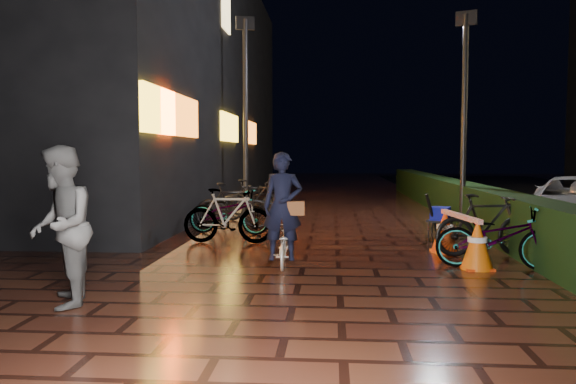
# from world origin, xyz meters

# --- Properties ---
(ground) EXTENTS (80.00, 80.00, 0.00)m
(ground) POSITION_xyz_m (0.00, 0.00, 0.00)
(ground) COLOR #381911
(ground) RESTS_ON ground
(hedge) EXTENTS (0.70, 20.00, 1.00)m
(hedge) POSITION_xyz_m (3.30, 8.00, 0.50)
(hedge) COLOR black
(hedge) RESTS_ON ground
(bystander_person) EXTENTS (1.00, 1.11, 1.87)m
(bystander_person) POSITION_xyz_m (-3.22, -2.98, 0.94)
(bystander_person) COLOR #545456
(bystander_person) RESTS_ON ground
(storefront_block) EXTENTS (12.09, 22.00, 9.00)m
(storefront_block) POSITION_xyz_m (-9.50, 11.50, 4.50)
(storefront_block) COLOR black
(storefront_block) RESTS_ON ground
(lamp_post_hedge) EXTENTS (0.47, 0.26, 5.06)m
(lamp_post_hedge) POSITION_xyz_m (2.96, 4.33, 2.78)
(lamp_post_hedge) COLOR black
(lamp_post_hedge) RESTS_ON ground
(lamp_post_sf) EXTENTS (0.56, 0.23, 5.84)m
(lamp_post_sf) POSITION_xyz_m (-2.73, 7.72, 3.21)
(lamp_post_sf) COLOR black
(lamp_post_sf) RESTS_ON ground
(cyclist) EXTENTS (0.66, 1.27, 1.80)m
(cyclist) POSITION_xyz_m (-0.87, -0.47, 0.67)
(cyclist) COLOR white
(cyclist) RESTS_ON ground
(traffic_barrier) EXTENTS (0.70, 1.93, 0.78)m
(traffic_barrier) POSITION_xyz_m (2.01, 0.27, 0.39)
(traffic_barrier) COLOR #DF5D0B
(traffic_barrier) RESTS_ON ground
(cart_assembly) EXTENTS (0.67, 0.58, 0.95)m
(cart_assembly) POSITION_xyz_m (2.12, 2.63, 0.49)
(cart_assembly) COLOR black
(cart_assembly) RESTS_ON ground
(parked_bikes_storefront) EXTENTS (2.14, 5.54, 1.08)m
(parked_bikes_storefront) POSITION_xyz_m (-2.28, 4.21, 0.51)
(parked_bikes_storefront) COLOR black
(parked_bikes_storefront) RESTS_ON ground
(parked_bikes_hedge) EXTENTS (2.00, 1.89, 1.08)m
(parked_bikes_hedge) POSITION_xyz_m (2.49, 0.09, 0.51)
(parked_bikes_hedge) COLOR black
(parked_bikes_hedge) RESTS_ON ground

